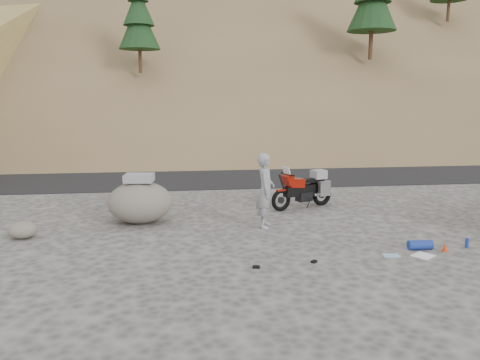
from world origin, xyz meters
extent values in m
plane|color=#464340|center=(0.00, 0.00, 0.00)|extent=(140.00, 140.00, 0.00)
cube|color=black|center=(0.00, 9.00, 0.00)|extent=(120.00, 7.00, 0.05)
cube|color=brown|center=(2.00, 30.00, 8.00)|extent=(110.00, 51.90, 46.72)
cube|color=brown|center=(2.00, 30.00, 8.30)|extent=(110.00, 43.28, 36.46)
cube|color=brown|center=(2.00, 50.00, 14.00)|extent=(120.00, 40.00, 30.00)
cylinder|color=#392215|center=(-4.00, 14.00, 4.90)|extent=(0.17, 0.17, 1.40)
cone|color=black|center=(-4.00, 14.00, 6.44)|extent=(2.00, 2.00, 2.25)
cone|color=black|center=(-4.00, 14.00, 7.29)|extent=(1.50, 1.50, 1.76)
cylinder|color=#392215|center=(8.00, 15.00, 5.94)|extent=(0.22, 0.22, 1.82)
cone|color=black|center=(8.00, 15.00, 7.95)|extent=(2.60, 2.60, 2.92)
cylinder|color=#392215|center=(14.00, 18.00, 8.32)|extent=(0.18, 0.18, 1.54)
torus|color=black|center=(0.53, 2.37, 0.30)|extent=(0.60, 0.35, 0.61)
cylinder|color=black|center=(0.53, 2.37, 0.30)|extent=(0.19, 0.12, 0.18)
torus|color=black|center=(1.84, 2.95, 0.30)|extent=(0.64, 0.38, 0.64)
cylinder|color=black|center=(1.84, 2.95, 0.30)|extent=(0.21, 0.15, 0.20)
cylinder|color=black|center=(0.60, 2.40, 0.64)|extent=(0.34, 0.19, 0.74)
cylinder|color=black|center=(0.72, 2.46, 0.99)|extent=(0.27, 0.54, 0.04)
cube|color=black|center=(1.16, 2.65, 0.51)|extent=(1.10, 0.65, 0.28)
cube|color=black|center=(1.25, 2.69, 0.32)|extent=(0.49, 0.42, 0.26)
cube|color=maroon|center=(0.97, 2.57, 0.74)|extent=(0.55, 0.45, 0.29)
cube|color=maroon|center=(0.74, 2.47, 0.85)|extent=(0.38, 0.40, 0.32)
cube|color=silver|center=(0.68, 2.44, 1.08)|extent=(0.21, 0.30, 0.23)
cube|color=black|center=(1.37, 2.74, 0.75)|extent=(0.54, 0.39, 0.11)
cube|color=black|center=(1.69, 2.89, 0.72)|extent=(0.36, 0.28, 0.09)
cube|color=silver|center=(1.82, 2.68, 0.53)|extent=(0.38, 0.25, 0.41)
cube|color=silver|center=(1.63, 3.12, 0.53)|extent=(0.38, 0.25, 0.41)
cube|color=gray|center=(1.71, 2.89, 0.90)|extent=(0.48, 0.44, 0.24)
cube|color=maroon|center=(0.53, 2.37, 0.58)|extent=(0.30, 0.21, 0.04)
cylinder|color=black|center=(1.36, 2.56, 0.17)|extent=(0.10, 0.18, 0.33)
cylinder|color=silver|center=(1.72, 2.76, 0.37)|extent=(0.42, 0.24, 0.12)
imported|color=gray|center=(-0.17, 0.89, 0.00)|extent=(0.57, 0.73, 1.76)
ellipsoid|color=#5F5951|center=(-3.12, 1.65, 0.51)|extent=(1.90, 1.75, 1.02)
cube|color=gray|center=(-3.12, 1.65, 1.11)|extent=(0.70, 0.57, 0.18)
ellipsoid|color=#5F5951|center=(-5.56, 0.65, 0.19)|extent=(0.70, 0.65, 0.37)
cube|color=white|center=(2.50, -1.53, 0.01)|extent=(0.51, 0.50, 0.01)
cylinder|color=navy|center=(2.64, -1.15, 0.10)|extent=(0.49, 0.22, 0.19)
cylinder|color=navy|center=(3.65, -1.15, 0.10)|extent=(0.09, 0.09, 0.20)
cone|color=red|center=(3.08, -1.32, 0.08)|extent=(0.16, 0.16, 0.17)
cube|color=black|center=(-0.80, -1.76, 0.02)|extent=(0.14, 0.11, 0.04)
cube|color=black|center=(0.31, -1.61, 0.02)|extent=(0.14, 0.14, 0.04)
cube|color=#81AFC8|center=(1.89, -1.44, 0.01)|extent=(0.34, 0.27, 0.01)
camera|label=1|loc=(-2.08, -9.66, 3.02)|focal=35.00mm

